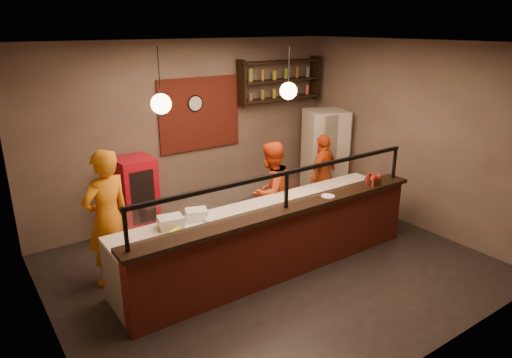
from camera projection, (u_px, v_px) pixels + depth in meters
floor at (272, 267)px, 6.79m from camera, size 6.00×6.00×0.00m
ceiling at (275, 43)px, 5.76m from camera, size 6.00×6.00×0.00m
wall_back at (190, 131)px, 8.22m from camera, size 6.00×0.00×6.00m
wall_left at (38, 213)px, 4.65m from camera, size 0.00×5.00×5.00m
wall_right at (412, 136)px, 7.90m from camera, size 0.00×5.00×5.00m
wall_front at (431, 227)px, 4.33m from camera, size 6.00×0.00×6.00m
brick_patch at (200, 114)px, 8.21m from camera, size 1.60×0.04×1.30m
service_counter at (285, 244)px, 6.40m from camera, size 4.60×0.25×1.00m
counter_ledge at (286, 210)px, 6.23m from camera, size 4.70×0.37×0.06m
worktop_cabinet at (264, 236)px, 6.81m from camera, size 4.60×0.75×0.85m
worktop at (264, 209)px, 6.66m from camera, size 4.60×0.75×0.05m
sneeze_guard at (286, 186)px, 6.12m from camera, size 4.50×0.05×0.52m
wall_shelving at (280, 80)px, 8.85m from camera, size 1.84×0.28×0.85m
wall_clock at (195, 103)px, 8.08m from camera, size 0.30×0.04×0.30m
pendant_left at (161, 104)px, 5.31m from camera, size 0.24×0.24×0.77m
pendant_right at (288, 91)px, 6.34m from camera, size 0.24×0.24×0.77m
cook_left at (108, 218)px, 6.13m from camera, size 0.80×0.65×1.92m
cook_mid at (271, 192)px, 7.46m from camera, size 0.94×0.82×1.66m
cook_right at (323, 174)px, 8.56m from camera, size 0.97×0.68×1.52m
fridge at (324, 155)px, 9.24m from camera, size 0.97×0.94×1.83m
red_cooler at (137, 198)px, 7.58m from camera, size 0.63×0.59×1.38m
pizza_dough at (306, 193)px, 7.17m from camera, size 0.68×0.68×0.01m
prep_tub_a at (171, 222)px, 5.95m from camera, size 0.35×0.30×0.16m
prep_tub_b at (196, 214)px, 6.21m from camera, size 0.35×0.31×0.14m
prep_tub_c at (218, 224)px, 5.91m from camera, size 0.32×0.26×0.15m
rolling_pin at (173, 232)px, 5.77m from camera, size 0.34×0.25×0.06m
condiment_caddy at (373, 181)px, 7.08m from camera, size 0.23×0.20×0.11m
pepper_mill at (370, 180)px, 7.05m from camera, size 0.05×0.05×0.19m
small_plate at (328, 196)px, 6.61m from camera, size 0.25×0.25×0.01m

